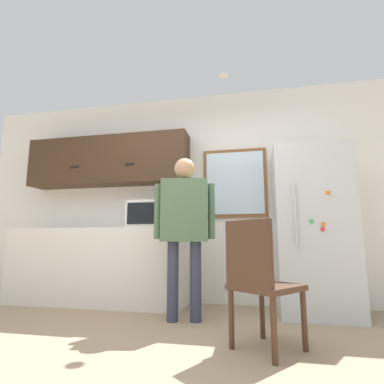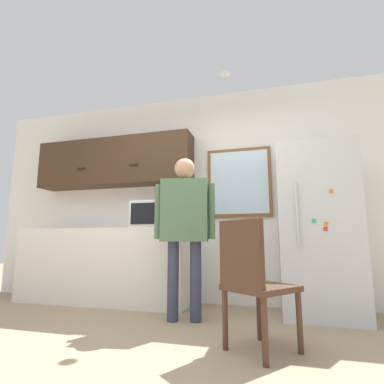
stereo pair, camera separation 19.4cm
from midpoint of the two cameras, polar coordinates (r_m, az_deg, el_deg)
ground_plane at (r=2.18m, az=-15.31°, el=-29.22°), size 16.00×16.00×0.00m
back_wall at (r=3.92m, az=-1.63°, el=-0.55°), size 6.00×0.06×2.70m
counter at (r=4.00m, az=-18.82°, el=-13.13°), size 2.20×0.58×0.91m
upper_cabinets at (r=4.23m, az=-17.01°, el=5.57°), size 2.20×0.35×0.64m
microwave at (r=3.64m, az=-9.32°, el=-4.28°), size 0.48×0.43×0.31m
person at (r=3.00m, az=-3.32°, el=-5.17°), size 0.60×0.30×1.59m
refrigerator at (r=3.43m, az=20.45°, el=-6.71°), size 0.77×0.71×1.75m
chair at (r=2.23m, az=10.11°, el=-15.82°), size 0.59×0.59×0.90m
window at (r=3.81m, az=6.73°, el=1.72°), size 0.79×0.05×0.87m
ceiling_light at (r=3.79m, az=4.44°, el=21.29°), size 0.11×0.11×0.01m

